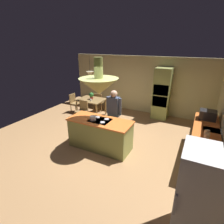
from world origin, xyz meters
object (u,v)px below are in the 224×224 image
at_px(chair_by_back_wall, 99,101).
at_px(microwave_on_counter, 208,115).
at_px(oven_tower, 162,94).
at_px(person_at_island, 114,112).
at_px(canister_flour, 207,136).
at_px(chair_at_corner, 74,102).
at_px(canister_sugar, 207,133).
at_px(kitchen_island, 100,134).
at_px(potted_plant_on_table, 91,95).
at_px(refrigerator, 201,199).
at_px(cooking_pot_on_cooktop, 93,118).
at_px(cup_on_table, 91,100).
at_px(dining_table, 91,101).
at_px(chair_facing_island, 82,109).

xyz_separation_m(chair_by_back_wall, microwave_on_counter, (4.54, -1.25, 0.57)).
bearing_deg(oven_tower, person_at_island, -110.83).
distance_m(canister_flour, microwave_on_counter, 1.32).
distance_m(oven_tower, microwave_on_counter, 2.45).
distance_m(person_at_island, chair_at_corner, 3.15).
height_order(oven_tower, canister_sugar, oven_tower).
relative_size(canister_sugar, microwave_on_counter, 0.33).
distance_m(oven_tower, person_at_island, 2.74).
height_order(kitchen_island, potted_plant_on_table, potted_plant_on_table).
relative_size(refrigerator, cooking_pot_on_cooktop, 9.50).
bearing_deg(cup_on_table, potted_plant_on_table, 117.33).
xyz_separation_m(refrigerator, chair_at_corner, (-5.45, 3.80, -0.35)).
bearing_deg(canister_flour, cooking_pot_on_cooktop, -173.71).
xyz_separation_m(dining_table, canister_flour, (4.54, -1.90, 0.34)).
relative_size(chair_facing_island, chair_by_back_wall, 1.00).
distance_m(chair_at_corner, canister_flour, 5.83).
bearing_deg(canister_sugar, cooking_pot_on_cooktop, -170.34).
distance_m(oven_tower, potted_plant_on_table, 3.01).
relative_size(chair_facing_island, potted_plant_on_table, 2.90).
xyz_separation_m(refrigerator, potted_plant_on_table, (-4.49, 3.82, 0.07)).
xyz_separation_m(dining_table, microwave_on_counter, (4.54, -0.58, 0.41)).
distance_m(refrigerator, cup_on_table, 5.64).
distance_m(chair_facing_island, potted_plant_on_table, 0.81).
distance_m(cup_on_table, canister_sugar, 4.65).
bearing_deg(cup_on_table, dining_table, 121.31).
bearing_deg(chair_by_back_wall, oven_tower, -170.41).
height_order(canister_flour, canister_sugar, canister_sugar).
bearing_deg(canister_flour, chair_facing_island, 164.85).
bearing_deg(chair_at_corner, microwave_on_counter, -96.03).
bearing_deg(canister_sugar, chair_by_back_wall, 152.24).
relative_size(potted_plant_on_table, cooking_pot_on_cooktop, 1.67).
bearing_deg(cup_on_table, chair_at_corner, 168.33).
bearing_deg(chair_facing_island, kitchen_island, -40.06).
bearing_deg(canister_sugar, potted_plant_on_table, 158.95).
distance_m(chair_facing_island, canister_sugar, 4.69).
height_order(potted_plant_on_table, microwave_on_counter, microwave_on_counter).
bearing_deg(refrigerator, oven_tower, 108.98).
relative_size(dining_table, chair_facing_island, 1.32).
bearing_deg(person_at_island, cooking_pot_on_cooktop, -109.37).
distance_m(dining_table, canister_flour, 4.93).
height_order(potted_plant_on_table, cooking_pot_on_cooktop, cooking_pot_on_cooktop).
bearing_deg(microwave_on_counter, person_at_island, -162.81).
xyz_separation_m(oven_tower, dining_table, (-2.80, -1.14, -0.41)).
bearing_deg(chair_facing_island, chair_by_back_wall, 90.00).
bearing_deg(oven_tower, kitchen_island, -108.74).
height_order(dining_table, potted_plant_on_table, potted_plant_on_table).
xyz_separation_m(oven_tower, cup_on_table, (-2.66, -1.37, -0.27)).
xyz_separation_m(person_at_island, canister_flour, (2.72, -0.48, 0.03)).
bearing_deg(cooking_pot_on_cooktop, potted_plant_on_table, 124.20).
distance_m(refrigerator, microwave_on_counter, 3.23).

